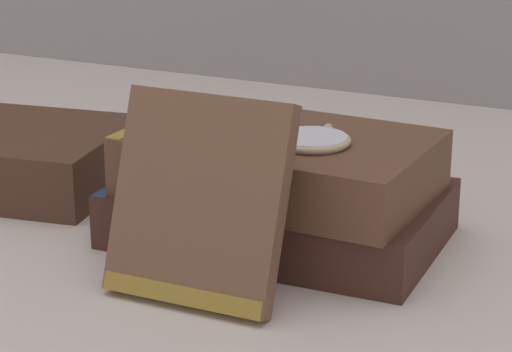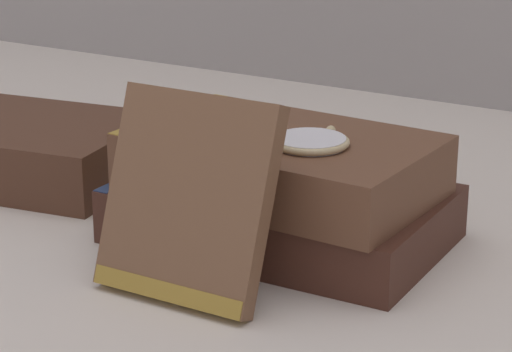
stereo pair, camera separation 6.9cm
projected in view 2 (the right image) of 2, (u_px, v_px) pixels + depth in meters
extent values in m
plane|color=beige|center=(283.00, 251.00, 0.76)|extent=(3.00, 3.00, 0.00)
cube|color=#422319|center=(282.00, 214.00, 0.78)|extent=(0.23, 0.15, 0.04)
cube|color=navy|center=(158.00, 189.00, 0.83)|extent=(0.01, 0.14, 0.04)
cube|color=brown|center=(282.00, 163.00, 0.76)|extent=(0.21, 0.14, 0.04)
cube|color=olive|center=(172.00, 141.00, 0.81)|extent=(0.02, 0.13, 0.04)
cube|color=#4C2D1E|center=(0.00, 146.00, 0.92)|extent=(0.27, 0.18, 0.05)
cube|color=brown|center=(188.00, 198.00, 0.68)|extent=(0.11, 0.06, 0.13)
cube|color=olive|center=(172.00, 291.00, 0.68)|extent=(0.11, 0.02, 0.02)
cylinder|color=silver|center=(313.00, 140.00, 0.73)|extent=(0.05, 0.05, 0.01)
torus|color=tan|center=(313.00, 140.00, 0.73)|extent=(0.05, 0.05, 0.01)
sphere|color=tan|center=(331.00, 130.00, 0.75)|extent=(0.01, 0.01, 0.01)
torus|color=black|center=(246.00, 152.00, 0.97)|extent=(0.05, 0.05, 0.00)
torus|color=black|center=(296.00, 163.00, 0.94)|extent=(0.05, 0.05, 0.00)
cylinder|color=black|center=(271.00, 158.00, 0.96)|extent=(0.02, 0.00, 0.00)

